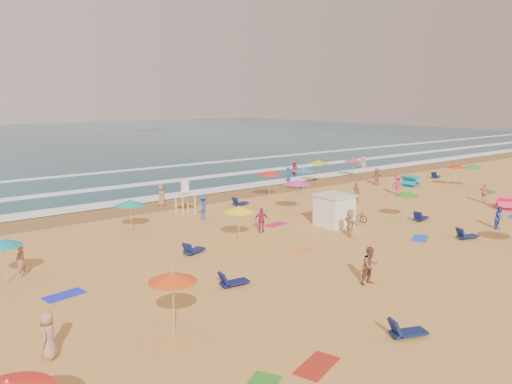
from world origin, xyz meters
TOP-DOWN VIEW (x-y plane):
  - ground at (0.00, 0.00)m, footprint 220.00×220.00m
  - ocean at (0.00, 84.00)m, footprint 220.00×140.00m
  - wet_sand at (0.00, 12.50)m, footprint 220.00×220.00m
  - surf_foam at (0.00, 21.32)m, footprint 200.00×18.70m
  - cabana at (0.04, -0.48)m, footprint 2.00×2.00m
  - cabana_roof at (0.04, -0.48)m, footprint 2.20×2.20m
  - bicycle at (1.94, -0.78)m, footprint 1.19×1.58m
  - lifeguard_stand at (-6.06, 8.55)m, footprint 1.20×1.20m
  - beach_umbrellas at (0.36, 1.15)m, footprint 47.91×25.76m
  - loungers at (2.69, -2.51)m, footprint 36.48×22.43m
  - towels at (-0.19, -2.32)m, footprint 41.38×25.25m
  - popup_tents at (15.59, 0.08)m, footprint 5.23×12.87m
  - beachgoers at (2.71, 5.09)m, footprint 44.76×27.24m

SIDE VIEW (x-z plane):
  - ground at x=0.00m, z-range 0.00..0.00m
  - ocean at x=0.00m, z-range -0.09..0.09m
  - wet_sand at x=0.00m, z-range 0.01..0.01m
  - towels at x=-0.19m, z-range 0.00..0.03m
  - surf_foam at x=0.00m, z-range 0.08..0.12m
  - loungers at x=2.69m, z-range 0.00..0.34m
  - bicycle at x=1.94m, z-range 0.00..0.80m
  - popup_tents at x=15.59m, z-range 0.00..1.20m
  - beachgoers at x=2.71m, z-range -0.22..1.80m
  - cabana at x=0.04m, z-range 0.00..2.00m
  - lifeguard_stand at x=-6.06m, z-range 0.00..2.10m
  - cabana_roof at x=0.04m, z-range 2.00..2.12m
  - beach_umbrellas at x=0.36m, z-range 1.68..2.50m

